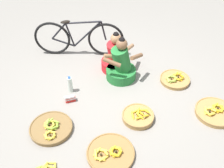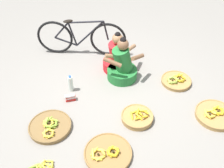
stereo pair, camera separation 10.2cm
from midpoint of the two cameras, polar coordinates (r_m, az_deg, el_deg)
ground_plane at (r=4.37m, az=-1.52°, el=-1.82°), size 10.00×10.00×0.00m
vendor_woman_front at (r=4.50m, az=1.37°, el=4.01°), size 0.74×0.52×0.82m
vendor_woman_behind at (r=4.72m, az=0.23°, el=5.69°), size 0.66×0.52×0.76m
bicycle_leaning at (r=5.09m, az=-7.80°, el=9.76°), size 1.61×0.65×0.73m
banana_basket_front_right at (r=4.67m, az=12.85°, el=1.01°), size 0.52×0.52×0.14m
banana_basket_mid_left at (r=3.91m, az=-13.79°, el=-9.23°), size 0.62×0.62×0.14m
banana_basket_near_vendor at (r=3.94m, az=4.93°, el=-6.98°), size 0.48×0.48×0.16m
banana_basket_front_center at (r=4.27m, az=20.81°, el=-5.69°), size 0.60×0.60×0.15m
banana_basket_back_center at (r=3.55m, az=-1.18°, el=-14.79°), size 0.64×0.64×0.13m
water_bottle at (r=4.36m, az=-9.74°, el=-0.13°), size 0.08×0.08×0.31m
packet_carton_stack at (r=4.24m, az=-9.75°, el=-3.13°), size 0.17×0.08×0.12m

